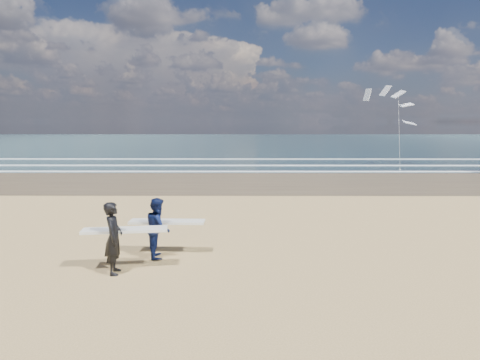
{
  "coord_description": "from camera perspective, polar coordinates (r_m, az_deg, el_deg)",
  "views": [
    {
      "loc": [
        2.99,
        -10.19,
        3.88
      ],
      "look_at": [
        2.91,
        6.0,
        1.67
      ],
      "focal_mm": 32.0,
      "sensor_mm": 36.0,
      "label": 1
    }
  ],
  "objects": [
    {
      "name": "surfer_near",
      "position": [
        11.5,
        -16.33,
        -7.31
      ],
      "size": [
        2.25,
        1.12,
        1.87
      ],
      "color": "black",
      "rests_on": "ground"
    },
    {
      "name": "kite_1",
      "position": [
        39.4,
        20.42,
        7.5
      ],
      "size": [
        5.42,
        4.7,
        7.37
      ],
      "color": "slate",
      "rests_on": "ground"
    },
    {
      "name": "foam_breakers",
      "position": [
        42.07,
        24.16,
        1.87
      ],
      "size": [
        220.0,
        11.7,
        0.05
      ],
      "color": "white",
      "rests_on": "ground"
    },
    {
      "name": "surfer_far",
      "position": [
        12.57,
        -10.77,
        -6.2
      ],
      "size": [
        2.21,
        1.12,
        1.74
      ],
      "color": "#0B153E",
      "rests_on": "ground"
    },
    {
      "name": "ocean",
      "position": [
        84.02,
        12.03,
        4.97
      ],
      "size": [
        220.0,
        100.0,
        0.02
      ],
      "primitive_type": "cube",
      "color": "#172C34",
      "rests_on": "ground"
    }
  ]
}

